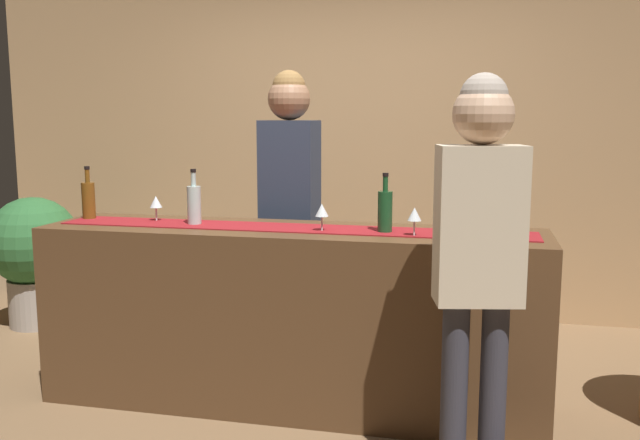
{
  "coord_description": "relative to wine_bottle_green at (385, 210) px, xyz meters",
  "views": [
    {
      "loc": [
        0.94,
        -3.41,
        1.54
      ],
      "look_at": [
        0.16,
        0.0,
        1.01
      ],
      "focal_mm": 38.37,
      "sensor_mm": 36.0,
      "label": 1
    }
  ],
  "objects": [
    {
      "name": "counter_runner_cloth",
      "position": [
        -0.5,
        0.02,
        -0.11
      ],
      "size": [
        2.52,
        0.28,
        0.01
      ],
      "primitive_type": "cube",
      "color": "maroon",
      "rests_on": "bar_counter"
    },
    {
      "name": "back_wall",
      "position": [
        -0.5,
        1.92,
        0.37
      ],
      "size": [
        6.0,
        0.12,
        2.9
      ],
      "primitive_type": "cube",
      "color": "tan",
      "rests_on": "ground"
    },
    {
      "name": "ground_plane",
      "position": [
        -0.5,
        0.02,
        -1.08
      ],
      "size": [
        10.0,
        10.0,
        0.0
      ],
      "primitive_type": "plane",
      "color": "brown"
    },
    {
      "name": "customer_sipping",
      "position": [
        0.46,
        -0.63,
        -0.02
      ],
      "size": [
        0.37,
        0.27,
        1.71
      ],
      "rotation": [
        0.0,
        0.0,
        0.21
      ],
      "color": "#33333D",
      "rests_on": "ground"
    },
    {
      "name": "wine_bottle_green",
      "position": [
        0.0,
        0.0,
        0.0
      ],
      "size": [
        0.07,
        0.07,
        0.3
      ],
      "color": "#194723",
      "rests_on": "bar_counter"
    },
    {
      "name": "wine_glass_near_customer",
      "position": [
        -1.29,
        0.09,
        -0.01
      ],
      "size": [
        0.07,
        0.07,
        0.14
      ],
      "color": "silver",
      "rests_on": "bar_counter"
    },
    {
      "name": "wine_bottle_clear",
      "position": [
        -1.04,
        0.03,
        0.0
      ],
      "size": [
        0.07,
        0.07,
        0.3
      ],
      "color": "#B2C6C1",
      "rests_on": "bar_counter"
    },
    {
      "name": "wine_glass_far_end",
      "position": [
        0.15,
        -0.08,
        -0.01
      ],
      "size": [
        0.07,
        0.07,
        0.14
      ],
      "color": "silver",
      "rests_on": "bar_counter"
    },
    {
      "name": "wine_bottle_amber",
      "position": [
        -1.71,
        0.08,
        0.0
      ],
      "size": [
        0.07,
        0.07,
        0.3
      ],
      "color": "brown",
      "rests_on": "bar_counter"
    },
    {
      "name": "bartender",
      "position": [
        -0.66,
        0.6,
        0.07
      ],
      "size": [
        0.36,
        0.25,
        1.82
      ],
      "rotation": [
        0.0,
        0.0,
        3.04
      ],
      "color": "#26262B",
      "rests_on": "ground"
    },
    {
      "name": "potted_plant_tall",
      "position": [
        -2.72,
        0.96,
        -0.52
      ],
      "size": [
        0.66,
        0.66,
        0.96
      ],
      "color": "#9E9389",
      "rests_on": "ground"
    },
    {
      "name": "wine_glass_mid_counter",
      "position": [
        -0.32,
        -0.04,
        -0.01
      ],
      "size": [
        0.07,
        0.07,
        0.14
      ],
      "color": "silver",
      "rests_on": "bar_counter"
    },
    {
      "name": "bar_counter",
      "position": [
        -0.5,
        0.02,
        -0.59
      ],
      "size": [
        2.65,
        0.6,
        0.96
      ],
      "primitive_type": "cube",
      "color": "#543821",
      "rests_on": "ground"
    }
  ]
}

